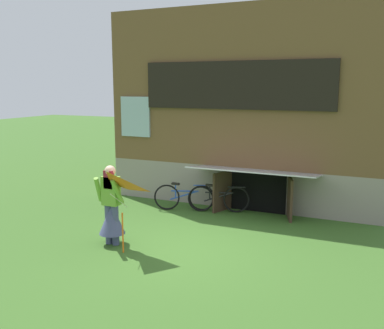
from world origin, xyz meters
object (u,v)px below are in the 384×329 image
(person, at_px, (111,212))
(kite, at_px, (107,191))
(bicycle_blue, at_px, (184,197))
(bicycle_black, at_px, (218,199))

(person, bearing_deg, kite, -57.49)
(bicycle_blue, bearing_deg, bicycle_black, -6.06)
(kite, height_order, bicycle_black, kite)
(kite, xyz_separation_m, bicycle_black, (0.86, 3.52, -0.89))
(kite, relative_size, bicycle_blue, 1.00)
(person, height_order, kite, person)
(bicycle_black, bearing_deg, bicycle_blue, 175.60)
(kite, bearing_deg, person, 118.49)
(bicycle_black, bearing_deg, person, -128.98)
(person, relative_size, bicycle_black, 1.08)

